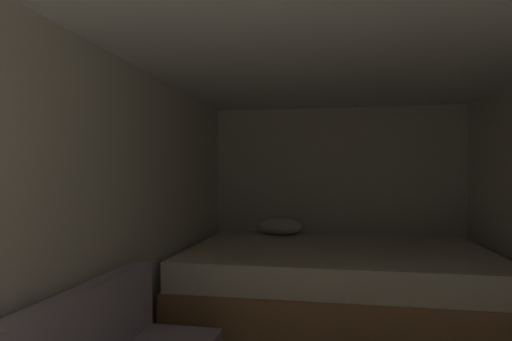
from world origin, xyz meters
The scene contains 4 objects.
wall_back centered at (0.00, 4.36, 1.02)m, with size 2.77×0.05×2.04m, color beige.
wall_left centered at (-1.36, 1.93, 1.02)m, with size 0.05×4.81×2.04m, color beige.
ceiling_slab centered at (0.00, 1.93, 2.06)m, with size 2.77×4.81×0.05m, color white.
bed centered at (-0.01, 3.41, 0.34)m, with size 2.55×1.77×0.86m.
Camera 1 is at (-0.03, -0.32, 1.31)m, focal length 29.52 mm.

